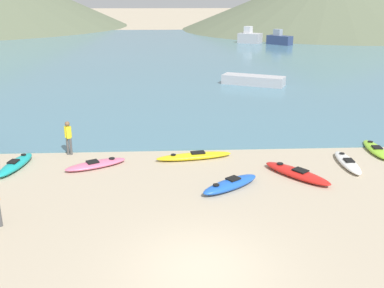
% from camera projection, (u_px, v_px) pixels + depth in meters
% --- Properties ---
extents(ground_plane, '(400.00, 400.00, 0.00)m').
position_uv_depth(ground_plane, '(200.00, 268.00, 12.19)').
color(ground_plane, tan).
extents(bay_water, '(160.00, 70.00, 0.06)m').
position_uv_depth(bay_water, '(174.00, 53.00, 54.26)').
color(bay_water, teal).
rests_on(bay_water, ground_plane).
extents(kayak_on_sand_0, '(2.54, 2.94, 0.37)m').
position_uv_depth(kayak_on_sand_0, '(297.00, 173.00, 18.11)').
color(kayak_on_sand_0, red).
rests_on(kayak_on_sand_0, ground_plane).
extents(kayak_on_sand_1, '(2.70, 1.89, 0.30)m').
position_uv_depth(kayak_on_sand_1, '(96.00, 164.00, 19.14)').
color(kayak_on_sand_1, '#E5668C').
rests_on(kayak_on_sand_1, ground_plane).
extents(kayak_on_sand_2, '(3.49, 1.23, 0.33)m').
position_uv_depth(kayak_on_sand_2, '(194.00, 156.00, 20.07)').
color(kayak_on_sand_2, yellow).
rests_on(kayak_on_sand_2, ground_plane).
extents(kayak_on_sand_3, '(1.12, 2.75, 0.40)m').
position_uv_depth(kayak_on_sand_3, '(16.00, 165.00, 18.99)').
color(kayak_on_sand_3, teal).
rests_on(kayak_on_sand_3, ground_plane).
extents(kayak_on_sand_4, '(0.74, 2.77, 0.31)m').
position_uv_depth(kayak_on_sand_4, '(348.00, 162.00, 19.35)').
color(kayak_on_sand_4, white).
rests_on(kayak_on_sand_4, ground_plane).
extents(kayak_on_sand_5, '(0.87, 2.67, 0.31)m').
position_uv_depth(kayak_on_sand_5, '(376.00, 149.00, 20.96)').
color(kayak_on_sand_5, '#8CCC2D').
rests_on(kayak_on_sand_5, ground_plane).
extents(kayak_on_sand_7, '(2.58, 2.16, 0.41)m').
position_uv_depth(kayak_on_sand_7, '(230.00, 184.00, 17.04)').
color(kayak_on_sand_7, blue).
rests_on(kayak_on_sand_7, ground_plane).
extents(person_near_waterline, '(0.32, 0.27, 1.58)m').
position_uv_depth(person_near_waterline, '(68.00, 136.00, 20.38)').
color(person_near_waterline, '#4C4C4C').
rests_on(person_near_waterline, ground_plane).
extents(moored_boat_0, '(3.43, 3.49, 2.08)m').
position_uv_depth(moored_boat_0, '(279.00, 39.00, 62.74)').
color(moored_boat_0, navy).
rests_on(moored_boat_0, bay_water).
extents(moored_boat_1, '(3.52, 1.88, 1.37)m').
position_uv_depth(moored_boat_1, '(270.00, 33.00, 72.11)').
color(moored_boat_1, white).
rests_on(moored_boat_1, bay_water).
extents(moored_boat_2, '(5.05, 3.48, 0.74)m').
position_uv_depth(moored_boat_2, '(253.00, 80.00, 35.70)').
color(moored_boat_2, '#B2B2B7').
rests_on(moored_boat_2, bay_water).
extents(moored_boat_3, '(3.71, 3.34, 2.32)m').
position_uv_depth(moored_boat_3, '(250.00, 37.00, 64.67)').
color(moored_boat_3, '#B2B2B7').
rests_on(moored_boat_3, bay_water).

